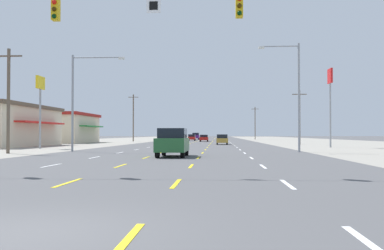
{
  "coord_description": "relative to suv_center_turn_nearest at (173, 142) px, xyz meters",
  "views": [
    {
      "loc": [
        3.11,
        -6.72,
        1.57
      ],
      "look_at": [
        -0.24,
        47.32,
        2.72
      ],
      "focal_mm": 40.57,
      "sensor_mm": 36.0,
      "label": 1
    }
  ],
  "objects": [
    {
      "name": "hatchback_inner_left_midfar",
      "position": [
        -3.3,
        74.41,
        -0.24
      ],
      "size": [
        1.72,
        3.9,
        1.54
      ],
      "color": "red",
      "rests_on": "ground"
    },
    {
      "name": "signal_span_wire",
      "position": [
        -0.37,
        -12.12,
        3.89
      ],
      "size": [
        26.73,
        0.53,
        8.58
      ],
      "color": "brown",
      "rests_on": "ground"
    },
    {
      "name": "storefront_left_row_2",
      "position": [
        -27.12,
        47.17,
        1.68
      ],
      "size": [
        15.08,
        15.28,
        5.37
      ],
      "color": "beige",
      "rests_on": "ground"
    },
    {
      "name": "utility_pole_right_row_1",
      "position": [
        15.61,
        37.18,
        3.32
      ],
      "size": [
        2.2,
        0.26,
        8.31
      ],
      "color": "brown",
      "rests_on": "ground"
    },
    {
      "name": "pole_sign_right_row_1",
      "position": [
        16.49,
        22.32,
        5.85
      ],
      "size": [
        0.24,
        1.62,
        9.4
      ],
      "color": "gray",
      "rests_on": "ground"
    },
    {
      "name": "storefront_left_row_1",
      "position": [
        -24.42,
        24.22,
        1.69
      ],
      "size": [
        10.2,
        18.47,
        5.39
      ],
      "color": "beige",
      "rests_on": "ground"
    },
    {
      "name": "streetlight_right_row_0",
      "position": [
        9.92,
        8.37,
        4.48
      ],
      "size": [
        3.63,
        0.26,
        9.6
      ],
      "color": "gray",
      "rests_on": "ground"
    },
    {
      "name": "suv_center_turn_nearest",
      "position": [
        0.0,
        0.0,
        0.0
      ],
      "size": [
        1.98,
        4.9,
        1.98
      ],
      "color": "#235B2D",
      "rests_on": "ground"
    },
    {
      "name": "lot_apron_right",
      "position": [
        24.86,
        42.58,
        -1.02
      ],
      "size": [
        28.0,
        440.0,
        0.01
      ],
      "primitive_type": "cube",
      "color": "gray",
      "rests_on": "ground"
    },
    {
      "name": "utility_pole_left_row_0",
      "position": [
        -13.9,
        4.09,
        3.44
      ],
      "size": [
        2.2,
        0.26,
        8.55
      ],
      "color": "brown",
      "rests_on": "ground"
    },
    {
      "name": "lot_apron_left",
      "position": [
        -24.64,
        42.58,
        -1.02
      ],
      "size": [
        28.0,
        440.0,
        0.01
      ],
      "primitive_type": "cube",
      "color": "gray",
      "rests_on": "ground"
    },
    {
      "name": "ground_plane",
      "position": [
        0.11,
        42.58,
        -1.03
      ],
      "size": [
        572.0,
        572.0,
        0.0
      ],
      "primitive_type": "plane",
      "color": "#4C4C4F"
    },
    {
      "name": "sedan_center_turn_mid",
      "position": [
        0.07,
        62.23,
        -0.27
      ],
      "size": [
        1.8,
        4.5,
        1.46
      ],
      "color": "red",
      "rests_on": "ground"
    },
    {
      "name": "hatchback_inner_right_near",
      "position": [
        3.72,
        35.53,
        -0.24
      ],
      "size": [
        1.72,
        3.9,
        1.54
      ],
      "color": "#B28C33",
      "rests_on": "ground"
    },
    {
      "name": "lane_markings",
      "position": [
        0.11,
        81.08,
        -1.02
      ],
      "size": [
        10.64,
        227.6,
        0.01
      ],
      "color": "white",
      "rests_on": "ground"
    },
    {
      "name": "suv_inner_left_far",
      "position": [
        -3.45,
        95.87,
        0.0
      ],
      "size": [
        1.98,
        4.9,
        1.98
      ],
      "color": "#4C196B",
      "rests_on": "ground"
    },
    {
      "name": "streetlight_left_row_0",
      "position": [
        -9.46,
        8.37,
        4.2
      ],
      "size": [
        4.85,
        0.26,
        8.78
      ],
      "color": "gray",
      "rests_on": "ground"
    },
    {
      "name": "utility_pole_right_row_3",
      "position": [
        14.16,
        101.38,
        4.06
      ],
      "size": [
        2.2,
        0.26,
        9.79
      ],
      "color": "brown",
      "rests_on": "ground"
    },
    {
      "name": "pole_sign_left_row_1",
      "position": [
        -16.26,
        15.98,
        4.9
      ],
      "size": [
        0.24,
        1.96,
        7.91
      ],
      "color": "gray",
      "rests_on": "ground"
    },
    {
      "name": "utility_pole_left_row_2",
      "position": [
        -15.33,
        62.91,
        4.28
      ],
      "size": [
        2.2,
        0.26,
        10.22
      ],
      "color": "brown",
      "rests_on": "ground"
    }
  ]
}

